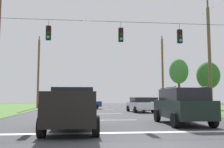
{
  "coord_description": "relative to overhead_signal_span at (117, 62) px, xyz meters",
  "views": [
    {
      "loc": [
        -2.08,
        -6.95,
        1.47
      ],
      "look_at": [
        -0.34,
        10.08,
        3.13
      ],
      "focal_mm": 39.49,
      "sensor_mm": 36.0,
      "label": 1
    }
  ],
  "objects": [
    {
      "name": "pickup_truck",
      "position": [
        -2.68,
        -4.91,
        -2.94
      ],
      "size": [
        2.29,
        5.4,
        1.95
      ],
      "color": "black",
      "rests_on": "ground"
    },
    {
      "name": "lane_dash_1",
      "position": [
        0.05,
        6.84,
        -3.9
      ],
      "size": [
        2.5,
        0.15,
        0.01
      ],
      "primitive_type": "cube",
      "rotation": [
        0.0,
        0.0,
        1.57
      ],
      "color": "white",
      "rests_on": "ground"
    },
    {
      "name": "tree_roadside_far_right",
      "position": [
        13.77,
        14.32,
        0.47
      ],
      "size": [
        2.95,
        2.95,
        6.17
      ],
      "color": "brown",
      "rests_on": "ground"
    },
    {
      "name": "utility_pole_mid_right",
      "position": [
        9.18,
        5.02,
        1.23
      ],
      "size": [
        0.29,
        1.98,
        10.69
      ],
      "color": "brown",
      "rests_on": "ground"
    },
    {
      "name": "distant_car_far_parked",
      "position": [
        5.63,
        13.92,
        -3.11
      ],
      "size": [
        4.44,
        2.32,
        1.52
      ],
      "color": "silver",
      "rests_on": "ground"
    },
    {
      "name": "tree_roadside_right",
      "position": [
        11.02,
        17.48,
        1.29
      ],
      "size": [
        2.68,
        2.68,
        7.02
      ],
      "color": "brown",
      "rests_on": "ground"
    },
    {
      "name": "lane_dash_3",
      "position": [
        0.05,
        22.23,
        -3.9
      ],
      "size": [
        2.5,
        0.15,
        0.01
      ],
      "primitive_type": "cube",
      "rotation": [
        0.0,
        0.0,
        1.57
      ],
      "color": "white",
      "rests_on": "ground"
    },
    {
      "name": "distant_car_crossing_white",
      "position": [
        3.49,
        9.07,
        -3.11
      ],
      "size": [
        2.31,
        4.44,
        1.52
      ],
      "color": "silver",
      "rests_on": "ground"
    },
    {
      "name": "overhead_signal_span",
      "position": [
        0.0,
        0.0,
        0.0
      ],
      "size": [
        18.04,
        0.31,
        7.08
      ],
      "color": "brown",
      "rests_on": "ground"
    },
    {
      "name": "distant_car_oncoming",
      "position": [
        -2.21,
        16.89,
        -3.11
      ],
      "size": [
        4.3,
        2.03,
        1.52
      ],
      "color": "navy",
      "rests_on": "ground"
    },
    {
      "name": "lane_dash_0",
      "position": [
        0.05,
        0.17,
        -3.9
      ],
      "size": [
        2.5,
        0.15,
        0.01
      ],
      "primitive_type": "cube",
      "rotation": [
        0.0,
        0.0,
        1.57
      ],
      "color": "white",
      "rests_on": "ground"
    },
    {
      "name": "utility_pole_far_right",
      "position": [
        9.29,
        19.52,
        1.55
      ],
      "size": [
        0.29,
        1.68,
        10.92
      ],
      "color": "brown",
      "rests_on": "ground"
    },
    {
      "name": "suv_black",
      "position": [
        3.28,
        -2.92,
        -2.84
      ],
      "size": [
        2.28,
        4.83,
        2.05
      ],
      "color": "black",
      "rests_on": "ground"
    },
    {
      "name": "utility_pole_far_left",
      "position": [
        -9.16,
        20.58,
        1.29
      ],
      "size": [
        0.29,
        1.64,
        10.65
      ],
      "color": "brown",
      "rests_on": "ground"
    },
    {
      "name": "stop_bar_stripe",
      "position": [
        0.05,
        -5.83,
        -3.9
      ],
      "size": [
        15.27,
        0.45,
        0.01
      ],
      "primitive_type": "cube",
      "color": "white",
      "rests_on": "ground"
    },
    {
      "name": "lane_dash_2",
      "position": [
        0.05,
        15.12,
        -3.9
      ],
      "size": [
        2.5,
        0.15,
        0.01
      ],
      "primitive_type": "cube",
      "rotation": [
        0.0,
        0.0,
        1.57
      ],
      "color": "white",
      "rests_on": "ground"
    }
  ]
}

